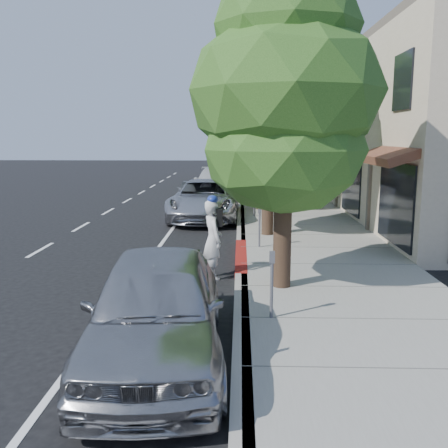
{
  "coord_description": "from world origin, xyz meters",
  "views": [
    {
      "loc": [
        -0.04,
        -12.82,
        3.46
      ],
      "look_at": [
        -0.43,
        -0.84,
        1.35
      ],
      "focal_mm": 40.0,
      "sensor_mm": 36.0,
      "label": 1
    }
  ],
  "objects_px": {
    "bicycle": "(154,284)",
    "near_car_a": "(157,307)",
    "cyclist": "(213,240)",
    "silver_suv": "(205,200)",
    "dark_sedan": "(199,199)",
    "pedestrian": "(290,185)",
    "dark_suv_far": "(234,176)",
    "street_tree_4": "(254,124)",
    "street_tree_2": "(262,119)",
    "street_tree_1": "(269,91)",
    "street_tree_0": "(285,97)",
    "white_pickup": "(215,183)",
    "street_tree_3": "(257,106)",
    "street_tree_5": "(252,121)"
  },
  "relations": [
    {
      "from": "bicycle",
      "to": "near_car_a",
      "type": "xyz_separation_m",
      "value": [
        0.48,
        -2.5,
        0.4
      ]
    },
    {
      "from": "cyclist",
      "to": "silver_suv",
      "type": "xyz_separation_m",
      "value": [
        -0.83,
        8.91,
        -0.14
      ]
    },
    {
      "from": "dark_sedan",
      "to": "pedestrian",
      "type": "height_order",
      "value": "pedestrian"
    },
    {
      "from": "silver_suv",
      "to": "pedestrian",
      "type": "bearing_deg",
      "value": 41.16
    },
    {
      "from": "cyclist",
      "to": "silver_suv",
      "type": "height_order",
      "value": "cyclist"
    },
    {
      "from": "silver_suv",
      "to": "dark_suv_far",
      "type": "xyz_separation_m",
      "value": [
        1.03,
        13.5,
        -0.09
      ]
    },
    {
      "from": "street_tree_4",
      "to": "pedestrian",
      "type": "xyz_separation_m",
      "value": [
        1.45,
        -10.71,
        -3.18
      ]
    },
    {
      "from": "street_tree_4",
      "to": "silver_suv",
      "type": "distance_m",
      "value": 14.63
    },
    {
      "from": "street_tree_4",
      "to": "silver_suv",
      "type": "bearing_deg",
      "value": -99.84
    },
    {
      "from": "street_tree_2",
      "to": "dark_suv_far",
      "type": "height_order",
      "value": "street_tree_2"
    },
    {
      "from": "street_tree_2",
      "to": "street_tree_4",
      "type": "xyz_separation_m",
      "value": [
        -0.0,
        12.0,
        0.07
      ]
    },
    {
      "from": "dark_sedan",
      "to": "pedestrian",
      "type": "bearing_deg",
      "value": 30.99
    },
    {
      "from": "street_tree_1",
      "to": "silver_suv",
      "type": "xyz_separation_m",
      "value": [
        -2.43,
        4.0,
        -4.08
      ]
    },
    {
      "from": "street_tree_0",
      "to": "street_tree_2",
      "type": "bearing_deg",
      "value": 90.0
    },
    {
      "from": "cyclist",
      "to": "pedestrian",
      "type": "xyz_separation_m",
      "value": [
        3.05,
        12.2,
        0.15
      ]
    },
    {
      "from": "street_tree_2",
      "to": "pedestrian",
      "type": "xyz_separation_m",
      "value": [
        1.45,
        1.29,
        -3.11
      ]
    },
    {
      "from": "silver_suv",
      "to": "near_car_a",
      "type": "distance_m",
      "value": 13.5
    },
    {
      "from": "street_tree_4",
      "to": "silver_suv",
      "type": "relative_size",
      "value": 1.2
    },
    {
      "from": "street_tree_2",
      "to": "white_pickup",
      "type": "relative_size",
      "value": 1.22
    },
    {
      "from": "cyclist",
      "to": "silver_suv",
      "type": "relative_size",
      "value": 0.33
    },
    {
      "from": "bicycle",
      "to": "silver_suv",
      "type": "xyz_separation_m",
      "value": [
        0.27,
        11.0,
        0.37
      ]
    },
    {
      "from": "street_tree_4",
      "to": "street_tree_3",
      "type": "bearing_deg",
      "value": -90.0
    },
    {
      "from": "street_tree_0",
      "to": "street_tree_4",
      "type": "distance_m",
      "value": 24.0
    },
    {
      "from": "street_tree_0",
      "to": "bicycle",
      "type": "distance_m",
      "value": 4.78
    },
    {
      "from": "white_pickup",
      "to": "cyclist",
      "type": "bearing_deg",
      "value": -87.19
    },
    {
      "from": "street_tree_0",
      "to": "dark_suv_far",
      "type": "bearing_deg",
      "value": 93.41
    },
    {
      "from": "street_tree_1",
      "to": "bicycle",
      "type": "xyz_separation_m",
      "value": [
        -2.7,
        -7.0,
        -4.45
      ]
    },
    {
      "from": "street_tree_4",
      "to": "street_tree_5",
      "type": "xyz_separation_m",
      "value": [
        0.0,
        6.0,
        0.39
      ]
    },
    {
      "from": "street_tree_3",
      "to": "dark_suv_far",
      "type": "relative_size",
      "value": 1.89
    },
    {
      "from": "street_tree_2",
      "to": "street_tree_5",
      "type": "xyz_separation_m",
      "value": [
        0.0,
        18.0,
        0.46
      ]
    },
    {
      "from": "street_tree_1",
      "to": "street_tree_2",
      "type": "relative_size",
      "value": 1.13
    },
    {
      "from": "street_tree_4",
      "to": "dark_suv_far",
      "type": "relative_size",
      "value": 1.66
    },
    {
      "from": "street_tree_0",
      "to": "white_pickup",
      "type": "xyz_separation_m",
      "value": [
        -2.34,
        17.37,
        -3.44
      ]
    },
    {
      "from": "street_tree_0",
      "to": "street_tree_3",
      "type": "height_order",
      "value": "street_tree_3"
    },
    {
      "from": "street_tree_1",
      "to": "dark_suv_far",
      "type": "bearing_deg",
      "value": 94.57
    },
    {
      "from": "street_tree_1",
      "to": "silver_suv",
      "type": "bearing_deg",
      "value": 121.27
    },
    {
      "from": "street_tree_1",
      "to": "pedestrian",
      "type": "bearing_deg",
      "value": 78.76
    },
    {
      "from": "street_tree_0",
      "to": "street_tree_3",
      "type": "relative_size",
      "value": 0.85
    },
    {
      "from": "street_tree_3",
      "to": "white_pickup",
      "type": "xyz_separation_m",
      "value": [
        -2.34,
        -0.63,
        -4.31
      ]
    },
    {
      "from": "street_tree_5",
      "to": "dark_sedan",
      "type": "bearing_deg",
      "value": -98.22
    },
    {
      "from": "street_tree_3",
      "to": "pedestrian",
      "type": "bearing_deg",
      "value": -72.92
    },
    {
      "from": "street_tree_4",
      "to": "white_pickup",
      "type": "distance_m",
      "value": 7.84
    },
    {
      "from": "street_tree_3",
      "to": "street_tree_5",
      "type": "xyz_separation_m",
      "value": [
        -0.0,
        12.0,
        -0.46
      ]
    },
    {
      "from": "dark_suv_far",
      "to": "street_tree_3",
      "type": "bearing_deg",
      "value": -75.79
    },
    {
      "from": "cyclist",
      "to": "silver_suv",
      "type": "distance_m",
      "value": 8.95
    },
    {
      "from": "dark_suv_far",
      "to": "pedestrian",
      "type": "xyz_separation_m",
      "value": [
        2.85,
        -10.21,
        0.38
      ]
    },
    {
      "from": "pedestrian",
      "to": "white_pickup",
      "type": "bearing_deg",
      "value": -74.92
    },
    {
      "from": "street_tree_3",
      "to": "dark_sedan",
      "type": "relative_size",
      "value": 1.84
    },
    {
      "from": "pedestrian",
      "to": "dark_suv_far",
      "type": "bearing_deg",
      "value": -102.23
    },
    {
      "from": "dark_suv_far",
      "to": "street_tree_2",
      "type": "bearing_deg",
      "value": -83.14
    }
  ]
}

